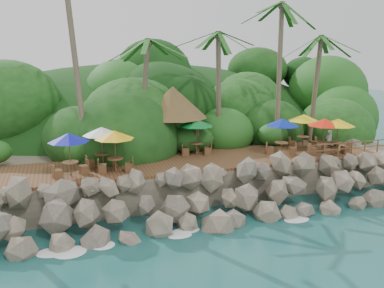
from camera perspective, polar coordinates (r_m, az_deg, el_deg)
name	(u,v)px	position (r m, az deg, el deg)	size (l,w,h in m)	color
ground	(228,230)	(21.61, 5.19, -12.23)	(140.00, 140.00, 0.00)	#19514F
land_base	(156,146)	(35.73, -5.11, -0.30)	(32.00, 25.20, 2.10)	gray
jungle_hill	(140,141)	(43.12, -7.43, 0.49)	(44.80, 28.00, 15.40)	#143811
seawall	(214,197)	(22.86, 3.22, -7.63)	(29.00, 4.00, 2.30)	gray
terrace	(192,162)	(26.12, 0.00, -2.57)	(26.00, 5.00, 0.20)	brown
jungle_foliage	(159,160)	(35.04, -4.70, -2.33)	(44.00, 16.00, 12.00)	#143811
foam_line	(226,228)	(21.84, 4.87, -11.85)	(25.20, 0.80, 0.06)	white
palms	(176,10)	(27.92, -2.24, 18.58)	(30.40, 7.38, 14.34)	brown
palapa	(173,102)	(28.30, -2.75, 6.03)	(4.91, 4.91, 4.60)	brown
dining_clusters	(214,128)	(25.98, 3.21, 2.26)	(19.97, 5.51, 2.50)	brown
railing	(352,147)	(29.19, 21.91, -0.43)	(7.20, 0.10, 1.00)	brown
waiter	(329,141)	(29.85, 19.03, 0.42)	(0.57, 0.37, 1.56)	white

